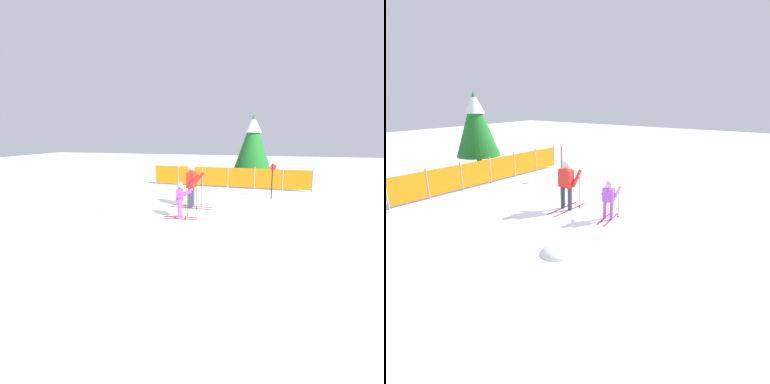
{
  "view_description": "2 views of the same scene",
  "coord_description": "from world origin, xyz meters",
  "views": [
    {
      "loc": [
        2.89,
        -10.88,
        2.77
      ],
      "look_at": [
        0.07,
        -0.5,
        0.71
      ],
      "focal_mm": 28.0,
      "sensor_mm": 36.0,
      "label": 1
    },
    {
      "loc": [
        -7.65,
        -5.73,
        3.59
      ],
      "look_at": [
        -0.18,
        -0.55,
        0.73
      ],
      "focal_mm": 28.0,
      "sensor_mm": 36.0,
      "label": 2
    }
  ],
  "objects": [
    {
      "name": "trail_marker",
      "position": [
        2.89,
        2.5,
        0.95
      ],
      "size": [
        0.26,
        0.15,
        1.54
      ],
      "color": "black",
      "rests_on": "ground_plane"
    },
    {
      "name": "safety_fence",
      "position": [
        0.62,
        4.68,
        0.58
      ],
      "size": [
        8.37,
        0.44,
        1.17
      ],
      "rotation": [
        0.0,
        0.0,
        -0.05
      ],
      "color": "gray",
      "rests_on": "ground_plane"
    },
    {
      "name": "ground_plane",
      "position": [
        0.0,
        0.0,
        0.0
      ],
      "size": [
        60.0,
        60.0,
        0.0
      ],
      "primitive_type": "plane",
      "color": "white"
    },
    {
      "name": "skier_child",
      "position": [
        -0.03,
        -1.59,
        0.74
      ],
      "size": [
        1.19,
        0.57,
        1.25
      ],
      "rotation": [
        0.0,
        0.0,
        0.12
      ],
      "color": "maroon",
      "rests_on": "ground_plane"
    },
    {
      "name": "skier_adult",
      "position": [
        -0.07,
        -0.01,
        1.02
      ],
      "size": [
        1.63,
        0.74,
        1.71
      ],
      "rotation": [
        0.0,
        0.0,
        -0.05
      ],
      "color": "maroon",
      "rests_on": "ground_plane"
    },
    {
      "name": "snow_mound",
      "position": [
        -2.52,
        -1.65,
        0.0
      ],
      "size": [
        1.03,
        0.87,
        0.41
      ],
      "primitive_type": "ellipsoid",
      "color": "white",
      "rests_on": "ground_plane"
    },
    {
      "name": "conifer_far",
      "position": [
        1.71,
        6.79,
        2.41
      ],
      "size": [
        2.1,
        2.1,
        3.91
      ],
      "color": "#4C3823",
      "rests_on": "ground_plane"
    }
  ]
}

